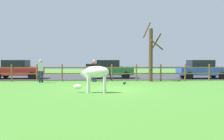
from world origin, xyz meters
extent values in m
plane|color=#47842D|center=(0.00, 0.00, 0.00)|extent=(60.00, 60.00, 0.00)
cube|color=#38383D|center=(0.00, 9.30, 0.03)|extent=(28.00, 7.40, 0.05)
cylinder|color=brown|center=(-7.26, 5.00, 0.65)|extent=(0.11, 0.11, 1.29)
cylinder|color=brown|center=(-5.39, 5.00, 0.65)|extent=(0.11, 0.11, 1.29)
cylinder|color=brown|center=(-3.51, 5.00, 0.65)|extent=(0.11, 0.11, 1.29)
cylinder|color=brown|center=(-1.64, 5.00, 0.65)|extent=(0.11, 0.11, 1.29)
cylinder|color=brown|center=(0.23, 5.00, 0.65)|extent=(0.11, 0.11, 1.29)
cylinder|color=brown|center=(2.10, 5.00, 0.65)|extent=(0.11, 0.11, 1.29)
cylinder|color=brown|center=(3.97, 5.00, 0.65)|extent=(0.11, 0.11, 1.29)
cylinder|color=brown|center=(5.84, 5.00, 0.65)|extent=(0.11, 0.11, 1.29)
cylinder|color=brown|center=(7.71, 5.00, 0.65)|extent=(0.11, 0.11, 1.29)
cube|color=brown|center=(-0.71, 5.00, 0.58)|extent=(20.58, 0.06, 0.09)
cube|color=brown|center=(-0.71, 5.00, 1.03)|extent=(20.58, 0.06, 0.09)
cylinder|color=#513A23|center=(3.14, 4.75, 1.98)|extent=(0.29, 0.29, 3.95)
cylinder|color=#513A23|center=(3.63, 4.94, 3.07)|extent=(0.50, 1.09, 1.05)
cylinder|color=#513A23|center=(3.49, 4.24, 2.70)|extent=(1.11, 0.82, 0.73)
cylinder|color=#513A23|center=(2.89, 5.05, 3.89)|extent=(0.73, 0.63, 1.25)
ellipsoid|color=white|center=(-0.72, -1.36, 1.03)|extent=(1.30, 0.66, 0.56)
cylinder|color=white|center=(-1.14, -1.44, 0.39)|extent=(0.11, 0.11, 0.78)
cylinder|color=white|center=(-1.10, -1.16, 0.39)|extent=(0.11, 0.11, 0.78)
cylinder|color=white|center=(-0.35, -1.55, 0.39)|extent=(0.11, 0.11, 0.78)
cylinder|color=white|center=(-0.31, -1.28, 0.39)|extent=(0.11, 0.11, 0.78)
cylinder|color=white|center=(-1.25, -1.28, 0.84)|extent=(0.62, 0.32, 0.51)
ellipsoid|color=white|center=(-1.66, -1.22, 0.28)|extent=(0.46, 0.26, 0.24)
cube|color=black|center=(-0.97, -1.32, 1.35)|extent=(0.56, 0.12, 0.12)
cylinder|color=black|center=(-0.06, -1.46, 0.88)|extent=(0.20, 0.08, 0.54)
cylinder|color=black|center=(0.93, 2.16, 0.03)|extent=(0.01, 0.01, 0.06)
cylinder|color=black|center=(0.93, 2.12, 0.03)|extent=(0.01, 0.01, 0.06)
ellipsoid|color=black|center=(0.93, 2.14, 0.12)|extent=(0.18, 0.10, 0.12)
sphere|color=black|center=(1.02, 2.14, 0.17)|extent=(0.07, 0.07, 0.07)
cube|color=red|center=(-7.54, 7.16, 0.70)|extent=(4.03, 1.77, 0.70)
cube|color=black|center=(-7.69, 7.15, 1.33)|extent=(1.93, 1.60, 0.56)
cylinder|color=black|center=(-6.21, 8.03, 0.35)|extent=(0.60, 0.19, 0.60)
cylinder|color=black|center=(-6.18, 6.33, 0.35)|extent=(0.60, 0.19, 0.60)
cylinder|color=black|center=(-8.91, 7.98, 0.35)|extent=(0.60, 0.19, 0.60)
cube|color=#236B38|center=(0.10, 7.47, 0.70)|extent=(4.05, 1.82, 0.70)
cube|color=black|center=(-0.05, 7.46, 1.33)|extent=(1.95, 1.62, 0.56)
cylinder|color=black|center=(1.43, 8.36, 0.35)|extent=(0.61, 0.20, 0.60)
cylinder|color=black|center=(1.48, 6.66, 0.35)|extent=(0.61, 0.20, 0.60)
cylinder|color=black|center=(-1.27, 8.27, 0.35)|extent=(0.61, 0.20, 0.60)
cylinder|color=black|center=(-1.22, 6.58, 0.35)|extent=(0.61, 0.20, 0.60)
cube|color=#2D4CAD|center=(7.94, 6.92, 0.70)|extent=(4.02, 1.76, 0.70)
cube|color=black|center=(7.79, 6.92, 1.33)|extent=(1.92, 1.59, 0.56)
cylinder|color=black|center=(9.30, 7.75, 0.35)|extent=(0.60, 0.19, 0.60)
cylinder|color=black|center=(9.28, 6.05, 0.35)|extent=(0.60, 0.19, 0.60)
cylinder|color=black|center=(6.60, 7.79, 0.35)|extent=(0.60, 0.19, 0.60)
cylinder|color=black|center=(6.58, 6.09, 0.35)|extent=(0.60, 0.19, 0.60)
cylinder|color=#232847|center=(-1.17, 4.59, 0.41)|extent=(0.14, 0.14, 0.82)
cylinder|color=#232847|center=(-0.99, 4.58, 0.41)|extent=(0.14, 0.14, 0.82)
cube|color=#B7333D|center=(-1.08, 4.59, 1.11)|extent=(0.38, 0.25, 0.58)
sphere|color=tan|center=(-1.08, 4.59, 1.53)|extent=(0.22, 0.22, 0.22)
cylinder|color=#232847|center=(-4.97, 4.14, 0.41)|extent=(0.14, 0.14, 0.82)
cylinder|color=#232847|center=(-4.79, 4.18, 0.41)|extent=(0.14, 0.14, 0.82)
cube|color=silver|center=(-4.88, 4.16, 1.11)|extent=(0.40, 0.29, 0.58)
sphere|color=tan|center=(-4.88, 4.16, 1.53)|extent=(0.22, 0.22, 0.22)
camera|label=1|loc=(-0.36, -13.00, 1.60)|focal=38.25mm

